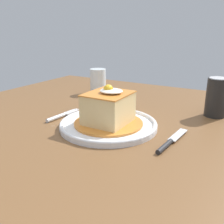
% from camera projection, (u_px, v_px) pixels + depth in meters
% --- Properties ---
extents(dining_table, '(1.36, 1.02, 0.76)m').
position_uv_depth(dining_table, '(135.00, 148.00, 0.81)').
color(dining_table, brown).
rests_on(dining_table, ground_plane).
extents(main_plate, '(0.28, 0.28, 0.02)m').
position_uv_depth(main_plate, '(108.00, 124.00, 0.72)').
color(main_plate, white).
rests_on(main_plate, dining_table).
extents(sandwich_meal, '(0.20, 0.20, 0.11)m').
position_uv_depth(sandwich_meal, '(108.00, 109.00, 0.70)').
color(sandwich_meal, orange).
rests_on(sandwich_meal, main_plate).
extents(fork, '(0.03, 0.14, 0.01)m').
position_uv_depth(fork, '(61.00, 116.00, 0.80)').
color(fork, silver).
rests_on(fork, dining_table).
extents(knife, '(0.03, 0.17, 0.01)m').
position_uv_depth(knife, '(169.00, 143.00, 0.61)').
color(knife, '#262628').
rests_on(knife, dining_table).
extents(soda_can, '(0.07, 0.07, 0.12)m').
position_uv_depth(soda_can, '(217.00, 97.00, 0.79)').
color(soda_can, black).
rests_on(soda_can, dining_table).
extents(drinking_glass, '(0.07, 0.07, 0.10)m').
position_uv_depth(drinking_glass, '(98.00, 83.00, 1.09)').
color(drinking_glass, gold).
rests_on(drinking_glass, dining_table).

